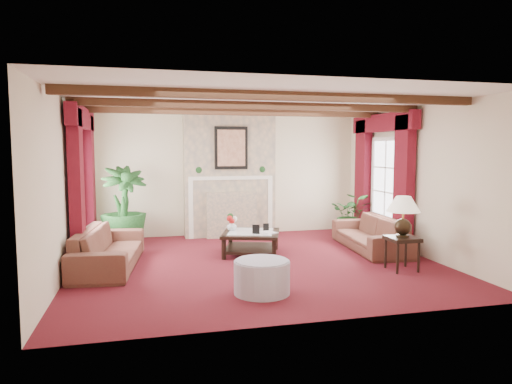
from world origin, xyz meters
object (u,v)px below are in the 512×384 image
object	(u,v)px
coffee_table	(251,243)
sofa_left	(109,241)
side_table	(402,254)
sofa_right	(371,228)
potted_palm	(124,224)
ottoman	(262,277)

from	to	relation	value
coffee_table	sofa_left	bearing A→B (deg)	-153.39
coffee_table	side_table	bearing A→B (deg)	-20.27
sofa_right	potted_palm	world-z (taller)	potted_palm
sofa_right	side_table	xyz separation A→B (m)	(-0.24, -1.50, -0.15)
coffee_table	ottoman	world-z (taller)	ottoman
sofa_right	sofa_left	bearing A→B (deg)	-82.58
sofa_right	side_table	size ratio (longest dim) A/B	4.06
sofa_left	sofa_right	bearing A→B (deg)	-80.98
sofa_left	potted_palm	world-z (taller)	potted_palm
sofa_right	ottoman	size ratio (longest dim) A/B	2.90
coffee_table	ottoman	size ratio (longest dim) A/B	1.34
sofa_left	coffee_table	size ratio (longest dim) A/B	2.25
coffee_table	ottoman	xyz separation A→B (m)	(-0.37, -2.26, 0.01)
sofa_right	ottoman	xyz separation A→B (m)	(-2.69, -2.11, -0.20)
sofa_right	potted_palm	xyz separation A→B (m)	(-4.62, 1.43, 0.03)
potted_palm	side_table	xyz separation A→B (m)	(4.38, -2.93, -0.18)
coffee_table	ottoman	distance (m)	2.29
potted_palm	side_table	distance (m)	5.27
ottoman	sofa_left	bearing A→B (deg)	137.97
side_table	ottoman	size ratio (longest dim) A/B	0.71
ottoman	side_table	bearing A→B (deg)	13.96
side_table	coffee_table	bearing A→B (deg)	141.75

